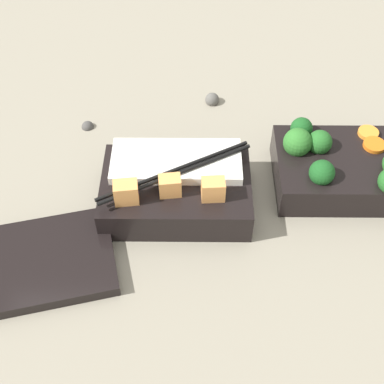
# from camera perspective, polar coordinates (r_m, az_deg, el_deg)

# --- Properties ---
(ground_plane) EXTENTS (3.00, 3.00, 0.00)m
(ground_plane) POSITION_cam_1_polar(r_m,az_deg,el_deg) (0.74, 7.82, 0.39)
(ground_plane) COLOR gray
(bento_tray_vegetable) EXTENTS (0.19, 0.13, 0.08)m
(bento_tray_vegetable) POSITION_cam_1_polar(r_m,az_deg,el_deg) (0.75, 16.23, 2.54)
(bento_tray_vegetable) COLOR black
(bento_tray_vegetable) RESTS_ON ground_plane
(bento_tray_rice) EXTENTS (0.19, 0.13, 0.08)m
(bento_tray_rice) POSITION_cam_1_polar(r_m,az_deg,el_deg) (0.70, -1.74, 0.42)
(bento_tray_rice) COLOR black
(bento_tray_rice) RESTS_ON ground_plane
(bento_lid) EXTENTS (0.21, 0.17, 0.02)m
(bento_lid) POSITION_cam_1_polar(r_m,az_deg,el_deg) (0.68, -16.36, -7.31)
(bento_lid) COLOR black
(bento_lid) RESTS_ON ground_plane
(pebble_1) EXTENTS (0.02, 0.02, 0.02)m
(pebble_1) POSITION_cam_1_polar(r_m,az_deg,el_deg) (0.84, -11.10, 7.06)
(pebble_1) COLOR #474442
(pebble_1) RESTS_ON ground_plane
(pebble_2) EXTENTS (0.02, 0.02, 0.02)m
(pebble_2) POSITION_cam_1_polar(r_m,az_deg,el_deg) (0.86, 2.16, 9.82)
(pebble_2) COLOR #595651
(pebble_2) RESTS_ON ground_plane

